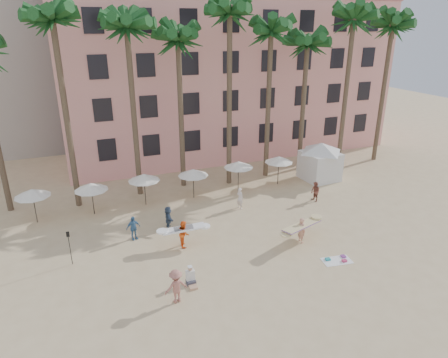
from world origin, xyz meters
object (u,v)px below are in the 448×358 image
carrier_yellow (302,228)px  carrier_white (184,233)px  cabana (320,158)px  pink_hotel (223,77)px

carrier_yellow → carrier_white: 7.74m
cabana → carrier_white: 16.67m
pink_hotel → carrier_white: size_ratio=12.40×
carrier_white → carrier_yellow: bearing=-18.2°
pink_hotel → carrier_yellow: 24.38m
pink_hotel → cabana: 15.53m
carrier_yellow → pink_hotel: bearing=81.2°
pink_hotel → carrier_yellow: pink_hotel is taller
pink_hotel → carrier_yellow: size_ratio=10.11×
carrier_yellow → carrier_white: (-7.35, 2.41, -0.06)m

